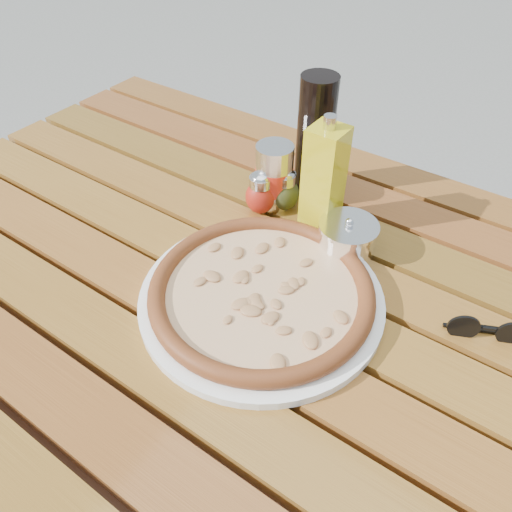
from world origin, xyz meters
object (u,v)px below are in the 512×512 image
Objects in this scene: dark_bottle at (315,137)px; parmesan_tin at (347,239)px; soda_can at (274,177)px; oregano_shaker at (284,190)px; olive_oil_cruet at (324,181)px; pizza at (261,291)px; table at (249,309)px; sunglasses at (487,330)px; plate at (261,298)px; pepper_shaker at (261,193)px.

parmesan_tin is at bearing -42.57° from dark_bottle.
soda_can is 0.18m from parmesan_tin.
olive_oil_cruet reaches higher than oregano_shaker.
pizza is 0.32m from dark_bottle.
soda_can is (-0.07, 0.18, 0.13)m from table.
plate is at bearing 177.98° from sunglasses.
parmesan_tin reaches higher than pizza.
table is 3.89× the size of plate.
pepper_shaker is 0.77× the size of sunglasses.
pizza is at bearing -34.28° from table.
soda_can reaches higher than table.
soda_can reaches higher than pepper_shaker.
plate is 3.40× the size of sunglasses.
pizza is (0.04, -0.03, 0.10)m from table.
oregano_shaker is at bearing 114.49° from plate.
olive_oil_cruet is (0.11, 0.02, 0.06)m from pepper_shaker.
pepper_shaker is 0.68× the size of soda_can.
sunglasses is at bearing -10.96° from parmesan_tin.
dark_bottle reaches higher than soda_can.
plate is 4.39× the size of oregano_shaker.
oregano_shaker reaches higher than pizza.
oregano_shaker is 0.10m from olive_oil_cruet.
pepper_shaker is at bearing 124.78° from pizza.
soda_can reaches higher than oregano_shaker.
dark_bottle is (-0.09, 0.30, 0.10)m from plate.
table is 0.24m from olive_oil_cruet.
pepper_shaker reaches higher than table.
olive_oil_cruet is (-0.02, 0.20, 0.07)m from pizza.
pepper_shaker is (-0.13, 0.18, 0.03)m from plate.
parmesan_tin is at bearing -4.88° from pepper_shaker.
soda_can is at bearing 112.11° from table.
dark_bottle is (0.01, 0.08, 0.07)m from oregano_shaker.
sunglasses is (0.39, -0.09, -0.02)m from oregano_shaker.
olive_oil_cruet is 0.33m from sunglasses.
pepper_shaker is 1.00× the size of oregano_shaker.
olive_oil_cruet is at bearing -53.10° from dark_bottle.
dark_bottle reaches higher than pepper_shaker.
plate is 3.00× the size of soda_can.
pizza is 0.32m from sunglasses.
parmesan_tin is at bearing 54.78° from table.
pepper_shaker reaches higher than plate.
soda_can is at bearing -176.85° from oregano_shaker.
dark_bottle is at bearing 71.04° from pepper_shaker.
sunglasses is at bearing -13.48° from oregano_shaker.
pizza is 3.07× the size of soda_can.
oregano_shaker is (-0.10, 0.21, 0.02)m from pizza.
plate is at bearing -73.45° from dark_bottle.
pizza reaches higher than table.
oregano_shaker is at bearing 162.61° from parmesan_tin.
soda_can is 0.11m from olive_oil_cruet.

